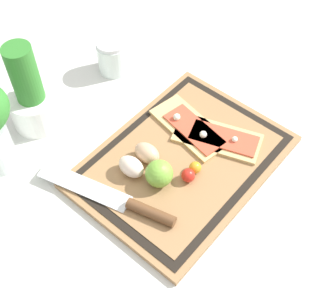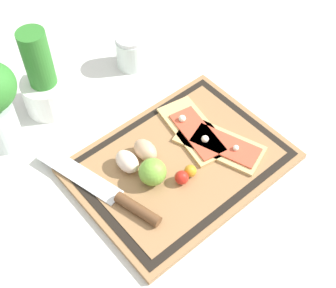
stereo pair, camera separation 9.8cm
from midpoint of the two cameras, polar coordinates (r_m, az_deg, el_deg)
name	(u,v)px [view 2 (the right image)]	position (r m, az deg, el deg)	size (l,w,h in m)	color
ground_plane	(180,165)	(0.99, 4.34, -2.76)	(6.00, 6.00, 0.00)	silver
cutting_board	(180,163)	(0.99, 4.37, -2.49)	(0.43, 0.32, 0.02)	#997047
pizza_slice_near	(221,144)	(1.01, 9.21, -0.22)	(0.14, 0.20, 0.02)	tan
pizza_slice_far	(194,130)	(1.03, 5.98, 1.49)	(0.11, 0.20, 0.02)	tan
knife	(117,197)	(0.92, -3.16, -6.68)	(0.11, 0.30, 0.02)	silver
egg_brown	(145,150)	(0.97, 0.11, -0.96)	(0.04, 0.06, 0.04)	tan
egg_pink	(127,162)	(0.95, -2.06, -2.35)	(0.04, 0.06, 0.04)	beige
lime	(153,172)	(0.93, 1.14, -3.63)	(0.06, 0.06, 0.06)	#70A838
cherry_tomato_red	(182,178)	(0.94, 4.69, -4.31)	(0.03, 0.03, 0.03)	red
cherry_tomato_yellow	(190,171)	(0.95, 5.71, -3.47)	(0.03, 0.03, 0.03)	orange
herb_pot	(44,83)	(1.07, -12.32, 7.10)	(0.11, 0.11, 0.21)	white
sauce_jar	(131,53)	(1.18, -2.09, 10.92)	(0.07, 0.07, 0.09)	silver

